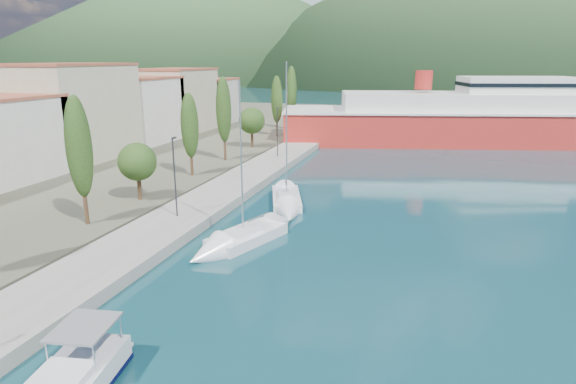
% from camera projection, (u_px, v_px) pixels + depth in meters
% --- Properties ---
extents(ground, '(1400.00, 1400.00, 0.00)m').
position_uv_depth(ground, '(402.00, 106.00, 131.98)').
color(ground, '#133F49').
extents(quay, '(5.00, 88.00, 0.80)m').
position_uv_depth(quay, '(237.00, 184.00, 47.92)').
color(quay, gray).
rests_on(quay, ground).
extents(land_strip, '(70.00, 148.00, 0.70)m').
position_uv_depth(land_strip, '(17.00, 148.00, 67.98)').
color(land_strip, '#565644').
rests_on(land_strip, ground).
extents(town_buildings, '(9.20, 69.20, 11.30)m').
position_uv_depth(town_buildings, '(107.00, 113.00, 63.14)').
color(town_buildings, '#BFB19D').
rests_on(town_buildings, land_strip).
extents(tree_row, '(3.57, 63.18, 10.63)m').
position_uv_depth(tree_row, '(214.00, 121.00, 54.27)').
color(tree_row, '#47301E').
rests_on(tree_row, land_strip).
extents(lamp_posts, '(0.15, 45.68, 6.06)m').
position_uv_depth(lamp_posts, '(183.00, 171.00, 37.28)').
color(lamp_posts, '#2D2D33').
rests_on(lamp_posts, quay).
extents(sailboat_near, '(5.23, 8.77, 12.10)m').
position_uv_depth(sailboat_near, '(227.00, 246.00, 32.29)').
color(sailboat_near, silver).
rests_on(sailboat_near, ground).
extents(sailboat_mid, '(5.37, 9.45, 13.20)m').
position_uv_depth(sailboat_mid, '(287.00, 206.00, 40.94)').
color(sailboat_mid, silver).
rests_on(sailboat_mid, ground).
extents(ferry, '(58.63, 25.80, 11.40)m').
position_uv_depth(ferry, '(475.00, 120.00, 72.84)').
color(ferry, red).
rests_on(ferry, ground).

